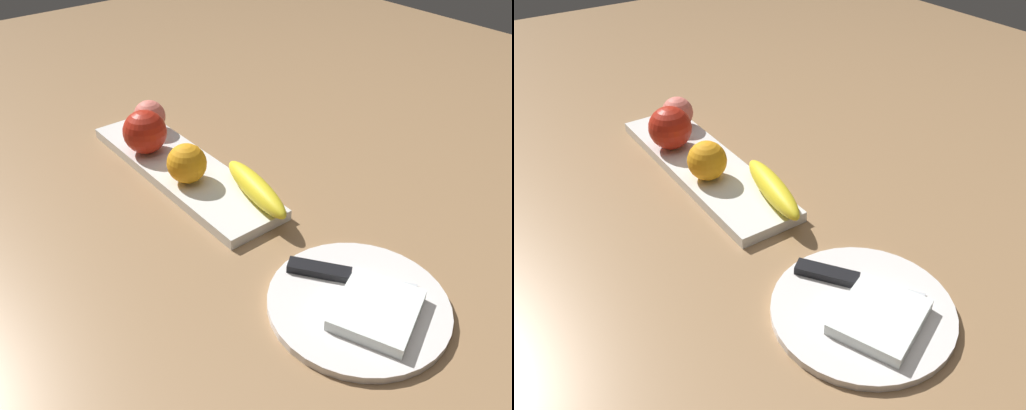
% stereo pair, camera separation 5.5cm
% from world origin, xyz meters
% --- Properties ---
extents(ground_plane, '(2.40, 2.40, 0.00)m').
position_xyz_m(ground_plane, '(0.00, 0.00, 0.00)').
color(ground_plane, '#9A744D').
extents(fruit_tray, '(0.47, 0.12, 0.02)m').
position_xyz_m(fruit_tray, '(-0.01, -0.03, 0.01)').
color(fruit_tray, white).
rests_on(fruit_tray, ground_plane).
extents(apple, '(0.08, 0.08, 0.08)m').
position_xyz_m(apple, '(-0.09, -0.06, 0.06)').
color(apple, '#AD2112').
rests_on(apple, fruit_tray).
extents(banana, '(0.19, 0.07, 0.04)m').
position_xyz_m(banana, '(0.16, 0.01, 0.04)').
color(banana, yellow).
rests_on(banana, fruit_tray).
extents(orange_near_apple, '(0.07, 0.07, 0.07)m').
position_xyz_m(orange_near_apple, '(0.04, -0.05, 0.05)').
color(orange_near_apple, orange).
rests_on(orange_near_apple, fruit_tray).
extents(peach, '(0.06, 0.06, 0.06)m').
position_xyz_m(peach, '(-0.16, -0.01, 0.05)').
color(peach, '#E26F62').
rests_on(peach, fruit_tray).
extents(dinner_plate, '(0.25, 0.25, 0.01)m').
position_xyz_m(dinner_plate, '(0.43, -0.03, 0.01)').
color(dinner_plate, white).
rests_on(dinner_plate, ground_plane).
extents(folded_napkin, '(0.14, 0.14, 0.02)m').
position_xyz_m(folded_napkin, '(0.46, -0.03, 0.02)').
color(folded_napkin, white).
rests_on(folded_napkin, dinner_plate).
extents(knife, '(0.16, 0.12, 0.01)m').
position_xyz_m(knife, '(0.37, -0.03, 0.02)').
color(knife, silver).
rests_on(knife, dinner_plate).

